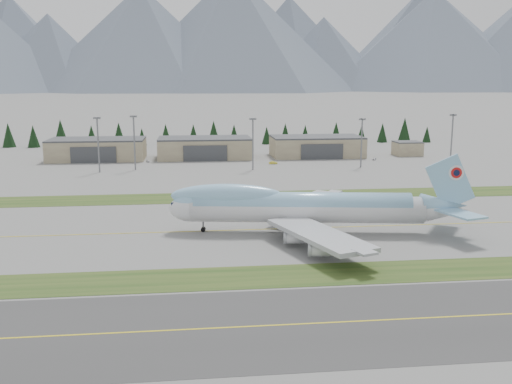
{
  "coord_description": "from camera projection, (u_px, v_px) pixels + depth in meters",
  "views": [
    {
      "loc": [
        -21.99,
        -149.45,
        39.78
      ],
      "look_at": [
        -3.49,
        12.46,
        8.0
      ],
      "focal_mm": 40.0,
      "sensor_mm": 36.0,
      "label": 1
    }
  ],
  "objects": [
    {
      "name": "hangar_left",
      "position": [
        97.0,
        149.0,
        293.14
      ],
      "size": [
        48.0,
        26.6,
        10.8
      ],
      "color": "gray",
      "rests_on": "ground"
    },
    {
      "name": "taxiway_line_near",
      "position": [
        327.0,
        323.0,
        95.34
      ],
      "size": [
        400.0,
        0.4,
        0.02
      ],
      "primitive_type": "cube",
      "color": "gold",
      "rests_on": "ground"
    },
    {
      "name": "mountain_ridge_front",
      "position": [
        230.0,
        32.0,
        2241.47
      ],
      "size": [
        4263.85,
        1190.56,
        524.15
      ],
      "color": "#4F596A",
      "rests_on": "ground"
    },
    {
      "name": "service_vehicle_b",
      "position": [
        273.0,
        164.0,
        277.68
      ],
      "size": [
        4.19,
        1.49,
        1.38
      ],
      "primitive_type": "imported",
      "rotation": [
        0.0,
        0.0,
        1.58
      ],
      "color": "gold",
      "rests_on": "ground"
    },
    {
      "name": "taxiway_line_main",
      "position": [
        274.0,
        229.0,
        155.8
      ],
      "size": [
        400.0,
        0.4,
        0.02
      ],
      "primitive_type": "cube",
      "color": "gold",
      "rests_on": "ground"
    },
    {
      "name": "boeing_747_freighter",
      "position": [
        303.0,
        207.0,
        150.96
      ],
      "size": [
        81.71,
        69.45,
        21.43
      ],
      "rotation": [
        0.0,
        0.0,
        -0.15
      ],
      "color": "silver",
      "rests_on": "ground"
    },
    {
      "name": "hangar_right",
      "position": [
        317.0,
        146.0,
        305.96
      ],
      "size": [
        48.0,
        26.6,
        10.8
      ],
      "color": "gray",
      "rests_on": "ground"
    },
    {
      "name": "ground",
      "position": [
        274.0,
        229.0,
        155.8
      ],
      "size": [
        7000.0,
        7000.0,
        0.0
      ],
      "primitive_type": "plane",
      "color": "slate",
      "rests_on": "ground"
    },
    {
      "name": "grass_strip_far",
      "position": [
        255.0,
        197.0,
        199.69
      ],
      "size": [
        400.0,
        18.0,
        0.08
      ],
      "primitive_type": "cube",
      "color": "#224017",
      "rests_on": "ground"
    },
    {
      "name": "control_shed",
      "position": [
        407.0,
        148.0,
        309.99
      ],
      "size": [
        14.0,
        12.0,
        7.6
      ],
      "color": "gray",
      "rests_on": "ground"
    },
    {
      "name": "hangar_center",
      "position": [
        205.0,
        148.0,
        299.27
      ],
      "size": [
        48.0,
        26.6,
        10.8
      ],
      "color": "gray",
      "rests_on": "ground"
    },
    {
      "name": "asphalt_taxiway",
      "position": [
        327.0,
        323.0,
        95.34
      ],
      "size": [
        400.0,
        32.0,
        0.04
      ],
      "primitive_type": "cube",
      "color": "#323232",
      "rests_on": "ground"
    },
    {
      "name": "grass_strip_near",
      "position": [
        300.0,
        275.0,
        118.75
      ],
      "size": [
        400.0,
        14.0,
        0.08
      ],
      "primitive_type": "cube",
      "color": "#224017",
      "rests_on": "ground"
    },
    {
      "name": "service_vehicle_a",
      "position": [
        148.0,
        162.0,
        284.32
      ],
      "size": [
        2.06,
        3.43,
        1.1
      ],
      "primitive_type": "imported",
      "rotation": [
        0.0,
        0.0,
        0.25
      ],
      "color": "#BABABC",
      "rests_on": "ground"
    },
    {
      "name": "conifer_belt",
      "position": [
        213.0,
        134.0,
        360.92
      ],
      "size": [
        272.96,
        15.46,
        16.79
      ],
      "color": "black",
      "rests_on": "ground"
    },
    {
      "name": "floodlight_masts",
      "position": [
        262.0,
        133.0,
        259.03
      ],
      "size": [
        165.84,
        8.83,
        24.64
      ],
      "color": "slate",
      "rests_on": "ground"
    },
    {
      "name": "mountain_ridge_rear",
      "position": [
        211.0,
        39.0,
        2945.78
      ],
      "size": [
        4485.51,
        1047.9,
        523.95
      ],
      "color": "#4F596A",
      "rests_on": "ground"
    },
    {
      "name": "service_vehicle_c",
      "position": [
        374.0,
        160.0,
        292.17
      ],
      "size": [
        3.03,
        4.09,
        1.1
      ],
      "primitive_type": "imported",
      "rotation": [
        0.0,
        0.0,
        -0.45
      ],
      "color": "#B6B5BA",
      "rests_on": "ground"
    }
  ]
}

